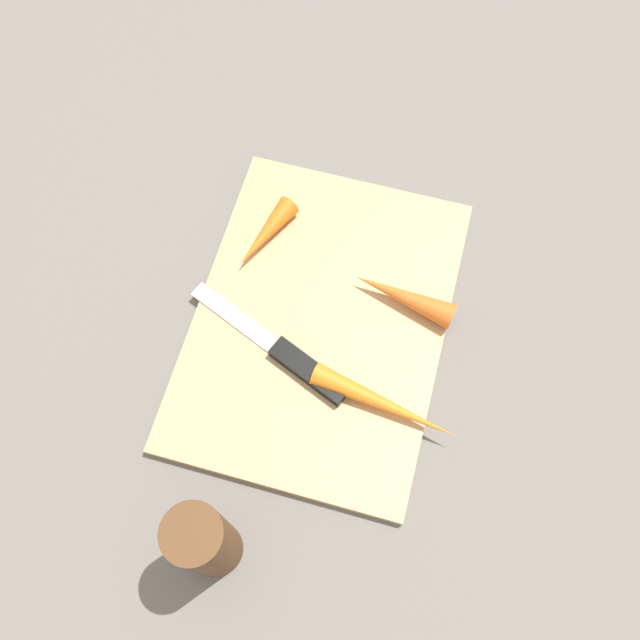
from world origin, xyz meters
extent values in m
plane|color=slate|center=(0.00, 0.00, 0.00)|extent=(1.40, 1.40, 0.00)
cube|color=tan|center=(0.00, 0.00, 0.01)|extent=(0.36, 0.26, 0.01)
cube|color=#B7B7BC|center=(0.02, -0.09, 0.01)|extent=(0.06, 0.11, 0.00)
cube|color=black|center=(0.06, 0.01, 0.02)|extent=(0.06, 0.09, 0.01)
cone|color=orange|center=(0.08, 0.09, 0.02)|extent=(0.05, 0.15, 0.02)
cone|color=orange|center=(-0.08, -0.08, 0.02)|extent=(0.09, 0.05, 0.02)
cone|color=orange|center=(-0.04, 0.08, 0.03)|extent=(0.05, 0.11, 0.03)
cylinder|color=brown|center=(0.25, -0.03, 0.07)|extent=(0.05, 0.05, 0.14)
camera|label=1|loc=(0.27, 0.07, 0.69)|focal=38.92mm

